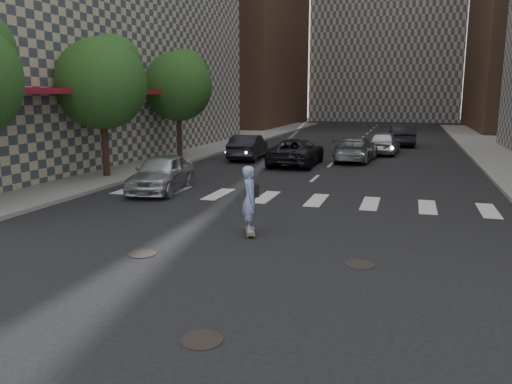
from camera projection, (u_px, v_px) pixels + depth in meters
ground at (196, 279)px, 10.81m from camera, size 160.00×160.00×0.00m
sidewalk_left at (119, 153)px, 33.74m from camera, size 13.00×80.00×0.15m
tree_b at (104, 79)px, 23.10m from camera, size 4.20×4.20×6.60m
tree_c at (179, 83)px, 30.61m from camera, size 4.20×4.20×6.60m
manhole_a at (202, 340)px, 8.11m from camera, size 0.70×0.70×0.02m
manhole_b at (142, 254)px, 12.51m from camera, size 0.70×0.70×0.02m
manhole_c at (360, 264)px, 11.73m from camera, size 0.70×0.70×0.02m
skateboarder at (250, 199)px, 14.12m from camera, size 0.66×1.02×1.98m
silver_sedan at (162, 173)px, 20.66m from camera, size 2.38×4.70×1.53m
traffic_car_a at (248, 147)px, 30.96m from camera, size 2.02×4.79×1.54m
traffic_car_b at (356, 149)px, 30.16m from camera, size 2.49×5.30×1.49m
traffic_car_c at (296, 152)px, 28.42m from camera, size 2.51×5.39×1.49m
traffic_car_d at (384, 143)px, 33.68m from camera, size 2.15×4.70×1.56m
traffic_car_e at (402, 135)px, 39.38m from camera, size 2.20×5.16×1.66m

